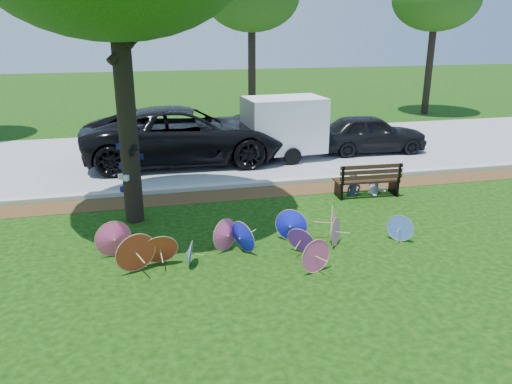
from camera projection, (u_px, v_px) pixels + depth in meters
ground at (255, 268)px, 9.85m from camera, size 90.00×90.00×0.00m
mulch_strip at (218, 196)px, 14.00m from camera, size 90.00×1.00×0.01m
curb at (214, 186)px, 14.63m from camera, size 90.00×0.30×0.12m
street at (197, 154)px, 18.47m from camera, size 90.00×8.00×0.01m
parasol_pile at (245, 238)px, 10.36m from camera, size 6.80×1.93×0.83m
black_van at (185, 135)px, 17.14m from camera, size 6.97×3.37×1.91m
dark_pickup at (370, 133)px, 18.59m from camera, size 4.24×1.89×1.42m
cargo_trailer at (284, 124)px, 17.47m from camera, size 2.79×1.88×2.48m
park_bench at (366, 179)px, 13.93m from camera, size 1.87×0.78×0.96m
person_left at (354, 174)px, 13.85m from camera, size 0.48×0.34×1.25m
person_right at (377, 173)px, 14.01m from camera, size 0.59×0.47×1.19m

